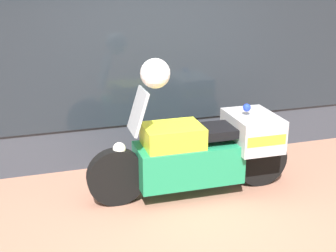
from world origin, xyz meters
TOP-DOWN VIEW (x-y plane):
  - ground_plane at (0.00, 0.00)m, footprint 60.00×60.00m
  - shop_building at (-0.46, 2.00)m, footprint 6.62×0.55m
  - window_display at (0.44, 2.03)m, footprint 5.13×0.30m
  - paramedic_motorcycle at (0.35, 0.75)m, footprint 2.36×0.72m
  - white_helmet at (-0.20, 0.76)m, footprint 0.31×0.31m

SIDE VIEW (x-z plane):
  - ground_plane at x=0.00m, z-range 0.00..0.00m
  - window_display at x=0.44m, z-range -0.48..1.38m
  - paramedic_motorcycle at x=0.35m, z-range -0.12..1.15m
  - white_helmet at x=-0.20m, z-range 1.28..1.59m
  - shop_building at x=-0.46m, z-range 0.01..4.02m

